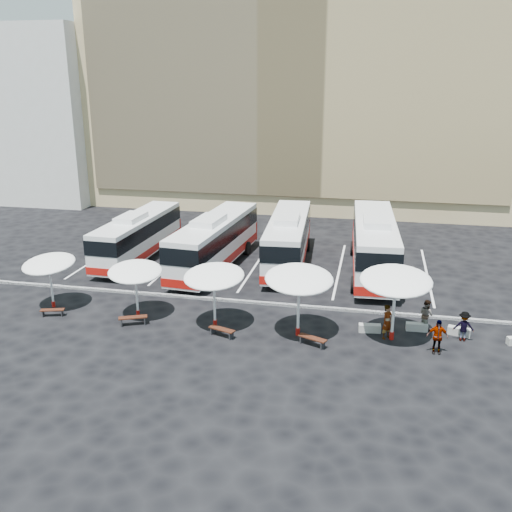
% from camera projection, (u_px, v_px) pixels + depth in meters
% --- Properties ---
extents(ground, '(120.00, 120.00, 0.00)m').
position_uv_depth(ground, '(229.00, 305.00, 34.15)').
color(ground, black).
rests_on(ground, ground).
extents(sandstone_building, '(42.00, 18.25, 29.60)m').
position_uv_depth(sandstone_building, '(304.00, 80.00, 60.01)').
color(sandstone_building, tan).
rests_on(sandstone_building, ground).
extents(apartment_block, '(14.00, 14.00, 18.00)m').
position_uv_depth(apartment_block, '(47.00, 114.00, 63.05)').
color(apartment_block, silver).
rests_on(apartment_block, ground).
extents(curb_divider, '(34.00, 0.25, 0.15)m').
position_uv_depth(curb_divider, '(231.00, 300.00, 34.59)').
color(curb_divider, black).
rests_on(curb_divider, ground).
extents(bay_lines, '(24.15, 12.00, 0.01)m').
position_uv_depth(bay_lines, '(257.00, 263.00, 41.60)').
color(bay_lines, white).
rests_on(bay_lines, ground).
extents(bus_0, '(2.91, 11.28, 3.56)m').
position_uv_depth(bus_0, '(138.00, 235.00, 42.24)').
color(bus_0, white).
rests_on(bus_0, ground).
extents(bus_1, '(3.61, 12.43, 3.89)m').
position_uv_depth(bus_1, '(215.00, 240.00, 40.22)').
color(bus_1, white).
rests_on(bus_1, ground).
extents(bus_2, '(3.42, 12.24, 3.84)m').
position_uv_depth(bus_2, '(288.00, 238.00, 40.91)').
color(bus_2, white).
rests_on(bus_2, ground).
extents(bus_3, '(3.53, 13.10, 4.12)m').
position_uv_depth(bus_3, '(374.00, 243.00, 39.30)').
color(bus_3, white).
rests_on(bus_3, ground).
extents(sunshade_0, '(3.50, 3.53, 3.17)m').
position_uv_depth(sunshade_0, '(49.00, 264.00, 33.02)').
color(sunshade_0, white).
rests_on(sunshade_0, ground).
extents(sunshade_1, '(3.86, 3.89, 3.15)m').
position_uv_depth(sunshade_1, '(135.00, 272.00, 31.74)').
color(sunshade_1, white).
rests_on(sunshade_1, ground).
extents(sunshade_2, '(3.59, 3.63, 3.42)m').
position_uv_depth(sunshade_2, '(214.00, 276.00, 30.33)').
color(sunshade_2, white).
rests_on(sunshade_2, ground).
extents(sunshade_3, '(4.39, 4.42, 3.71)m').
position_uv_depth(sunshade_3, '(299.00, 279.00, 29.21)').
color(sunshade_3, white).
rests_on(sunshade_3, ground).
extents(sunshade_4, '(3.68, 3.73, 3.82)m').
position_uv_depth(sunshade_4, '(396.00, 281.00, 28.71)').
color(sunshade_4, white).
rests_on(sunshade_4, ground).
extents(wood_bench_0, '(1.37, 0.73, 0.41)m').
position_uv_depth(wood_bench_0, '(52.00, 311.00, 32.46)').
color(wood_bench_0, black).
rests_on(wood_bench_0, ground).
extents(wood_bench_1, '(1.58, 1.01, 0.48)m').
position_uv_depth(wood_bench_1, '(133.00, 319.00, 31.31)').
color(wood_bench_1, black).
rests_on(wood_bench_1, ground).
extents(wood_bench_2, '(1.52, 0.87, 0.45)m').
position_uv_depth(wood_bench_2, '(222.00, 330.00, 29.91)').
color(wood_bench_2, black).
rests_on(wood_bench_2, ground).
extents(wood_bench_3, '(1.55, 0.97, 0.46)m').
position_uv_depth(wood_bench_3, '(312.00, 339.00, 28.88)').
color(wood_bench_3, black).
rests_on(wood_bench_3, ground).
extents(conc_bench_0, '(1.19, 0.50, 0.44)m').
position_uv_depth(conc_bench_0, '(370.00, 328.00, 30.47)').
color(conc_bench_0, '#999994').
rests_on(conc_bench_0, ground).
extents(conc_bench_1, '(1.15, 0.43, 0.43)m').
position_uv_depth(conc_bench_1, '(417.00, 327.00, 30.64)').
color(conc_bench_1, '#999994').
rests_on(conc_bench_1, ground).
extents(conc_bench_2, '(1.21, 0.68, 0.43)m').
position_uv_depth(conc_bench_2, '(459.00, 331.00, 30.09)').
color(conc_bench_2, '#999994').
rests_on(conc_bench_2, ground).
extents(passenger_0, '(0.78, 0.80, 1.85)m').
position_uv_depth(passenger_0, '(387.00, 322.00, 29.54)').
color(passenger_0, black).
rests_on(passenger_0, ground).
extents(passenger_1, '(1.01, 1.04, 1.68)m').
position_uv_depth(passenger_1, '(427.00, 315.00, 30.64)').
color(passenger_1, black).
rests_on(passenger_1, ground).
extents(passenger_2, '(1.07, 0.50, 1.78)m').
position_uv_depth(passenger_2, '(437.00, 337.00, 27.96)').
color(passenger_2, black).
rests_on(passenger_2, ground).
extents(passenger_3, '(1.06, 0.64, 1.60)m').
position_uv_depth(passenger_3, '(464.00, 326.00, 29.33)').
color(passenger_3, black).
rests_on(passenger_3, ground).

